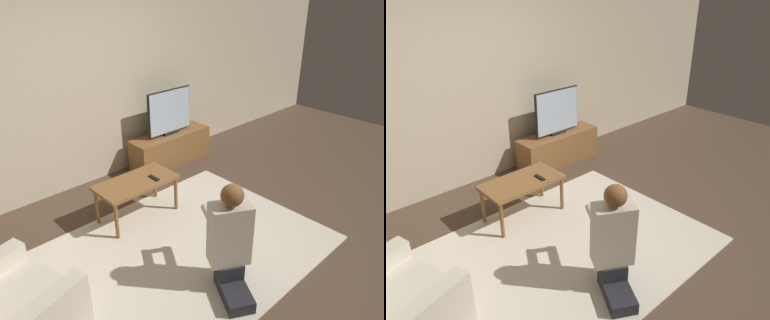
# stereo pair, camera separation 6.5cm
# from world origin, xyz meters

# --- Properties ---
(ground_plane) EXTENTS (10.00, 10.00, 0.00)m
(ground_plane) POSITION_xyz_m (0.00, 0.00, 0.00)
(ground_plane) COLOR brown
(wall_back) EXTENTS (10.00, 0.06, 2.60)m
(wall_back) POSITION_xyz_m (0.00, 1.93, 1.30)
(wall_back) COLOR beige
(wall_back) RESTS_ON ground_plane
(rug) EXTENTS (2.69, 2.07, 0.02)m
(rug) POSITION_xyz_m (0.00, 0.00, 0.01)
(rug) COLOR beige
(rug) RESTS_ON ground_plane
(tv_stand) EXTENTS (1.23, 0.37, 0.45)m
(tv_stand) POSITION_xyz_m (1.19, 1.60, 0.22)
(tv_stand) COLOR brown
(tv_stand) RESTS_ON ground_plane
(tv) EXTENTS (0.74, 0.08, 0.64)m
(tv) POSITION_xyz_m (1.19, 1.61, 0.77)
(tv) COLOR black
(tv) RESTS_ON tv_stand
(coffee_table) EXTENTS (0.88, 0.46, 0.46)m
(coffee_table) POSITION_xyz_m (0.00, 0.79, 0.41)
(coffee_table) COLOR brown
(coffee_table) RESTS_ON ground_plane
(person_kneeling) EXTENTS (0.60, 0.81, 1.00)m
(person_kneeling) POSITION_xyz_m (-0.06, -0.61, 0.50)
(person_kneeling) COLOR #232328
(person_kneeling) RESTS_ON rug
(remote) EXTENTS (0.04, 0.15, 0.02)m
(remote) POSITION_xyz_m (0.18, 0.70, 0.47)
(remote) COLOR black
(remote) RESTS_ON coffee_table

